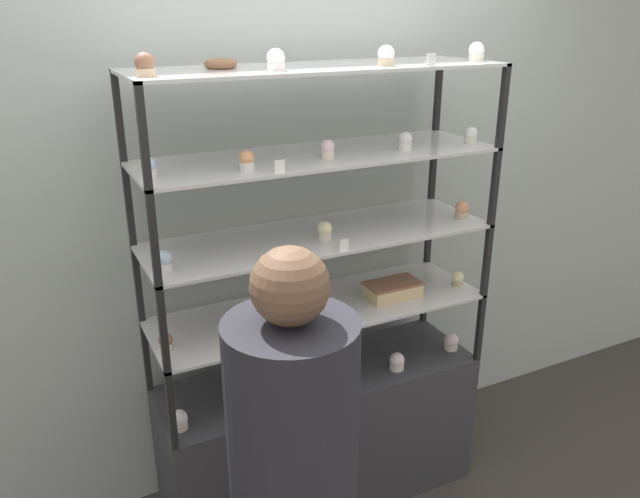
# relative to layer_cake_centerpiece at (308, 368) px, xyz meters

# --- Properties ---
(ground_plane) EXTENTS (20.00, 20.00, 0.00)m
(ground_plane) POSITION_rel_layer_cake_centerpiece_xyz_m (0.06, 0.01, -0.70)
(ground_plane) COLOR #38332D
(back_wall) EXTENTS (8.00, 0.05, 2.60)m
(back_wall) POSITION_rel_layer_cake_centerpiece_xyz_m (0.06, 0.37, 0.60)
(back_wall) COLOR #A8B2AD
(back_wall) RESTS_ON ground_plane
(display_base) EXTENTS (1.38, 0.44, 0.65)m
(display_base) POSITION_rel_layer_cake_centerpiece_xyz_m (0.06, 0.01, -0.37)
(display_base) COLOR #333338
(display_base) RESTS_ON ground_plane
(display_riser_lower) EXTENTS (1.38, 0.44, 0.32)m
(display_riser_lower) POSITION_rel_layer_cake_centerpiece_xyz_m (0.06, 0.01, 0.25)
(display_riser_lower) COLOR black
(display_riser_lower) RESTS_ON display_base
(display_riser_middle) EXTENTS (1.38, 0.44, 0.32)m
(display_riser_middle) POSITION_rel_layer_cake_centerpiece_xyz_m (0.06, 0.01, 0.57)
(display_riser_middle) COLOR black
(display_riser_middle) RESTS_ON display_riser_lower
(display_riser_upper) EXTENTS (1.38, 0.44, 0.32)m
(display_riser_upper) POSITION_rel_layer_cake_centerpiece_xyz_m (0.06, 0.01, 0.89)
(display_riser_upper) COLOR black
(display_riser_upper) RESTS_ON display_riser_middle
(display_riser_top) EXTENTS (1.38, 0.44, 0.32)m
(display_riser_top) POSITION_rel_layer_cake_centerpiece_xyz_m (0.06, 0.01, 1.20)
(display_riser_top) COLOR black
(display_riser_top) RESTS_ON display_riser_upper
(layer_cake_centerpiece) EXTENTS (0.21, 0.21, 0.10)m
(layer_cake_centerpiece) POSITION_rel_layer_cake_centerpiece_xyz_m (0.00, 0.00, 0.00)
(layer_cake_centerpiece) COLOR #C66660
(layer_cake_centerpiece) RESTS_ON display_base
(sheet_cake_frosted) EXTENTS (0.23, 0.13, 0.06)m
(sheet_cake_frosted) POSITION_rel_layer_cake_centerpiece_xyz_m (0.38, -0.04, 0.30)
(sheet_cake_frosted) COLOR #DBBC84
(sheet_cake_frosted) RESTS_ON display_riser_lower
(cupcake_0) EXTENTS (0.07, 0.07, 0.08)m
(cupcake_0) POSITION_rel_layer_cake_centerpiece_xyz_m (-0.58, -0.09, -0.01)
(cupcake_0) COLOR beige
(cupcake_0) RESTS_ON display_base
(cupcake_1) EXTENTS (0.07, 0.07, 0.08)m
(cupcake_1) POSITION_rel_layer_cake_centerpiece_xyz_m (-0.25, -0.08, -0.01)
(cupcake_1) COLOR beige
(cupcake_1) RESTS_ON display_base
(cupcake_2) EXTENTS (0.07, 0.07, 0.08)m
(cupcake_2) POSITION_rel_layer_cake_centerpiece_xyz_m (0.37, -0.11, -0.01)
(cupcake_2) COLOR beige
(cupcake_2) RESTS_ON display_base
(cupcake_3) EXTENTS (0.07, 0.07, 0.08)m
(cupcake_3) POSITION_rel_layer_cake_centerpiece_xyz_m (0.69, -0.07, -0.01)
(cupcake_3) COLOR beige
(cupcake_3) RESTS_ON display_base
(price_tag_0) EXTENTS (0.04, 0.00, 0.04)m
(price_tag_0) POSITION_rel_layer_cake_centerpiece_xyz_m (-0.15, -0.19, -0.03)
(price_tag_0) COLOR white
(price_tag_0) RESTS_ON display_base
(cupcake_4) EXTENTS (0.05, 0.05, 0.06)m
(cupcake_4) POSITION_rel_layer_cake_centerpiece_xyz_m (-0.59, -0.05, 0.30)
(cupcake_4) COLOR beige
(cupcake_4) RESTS_ON display_riser_lower
(cupcake_5) EXTENTS (0.05, 0.05, 0.06)m
(cupcake_5) POSITION_rel_layer_cake_centerpiece_xyz_m (-0.14, -0.11, 0.30)
(cupcake_5) COLOR white
(cupcake_5) RESTS_ON display_riser_lower
(cupcake_6) EXTENTS (0.05, 0.05, 0.06)m
(cupcake_6) POSITION_rel_layer_cake_centerpiece_xyz_m (0.70, -0.07, 0.30)
(cupcake_6) COLOR #CCB28C
(cupcake_6) RESTS_ON display_riser_lower
(price_tag_1) EXTENTS (0.04, 0.00, 0.04)m
(price_tag_1) POSITION_rel_layer_cake_centerpiece_xyz_m (0.06, -0.19, 0.29)
(price_tag_1) COLOR white
(price_tag_1) RESTS_ON display_riser_lower
(cupcake_7) EXTENTS (0.06, 0.06, 0.07)m
(cupcake_7) POSITION_rel_layer_cake_centerpiece_xyz_m (-0.57, -0.08, 0.62)
(cupcake_7) COLOR white
(cupcake_7) RESTS_ON display_riser_middle
(cupcake_8) EXTENTS (0.06, 0.06, 0.07)m
(cupcake_8) POSITION_rel_layer_cake_centerpiece_xyz_m (0.05, -0.05, 0.62)
(cupcake_8) COLOR beige
(cupcake_8) RESTS_ON display_riser_middle
(cupcake_9) EXTENTS (0.06, 0.06, 0.07)m
(cupcake_9) POSITION_rel_layer_cake_centerpiece_xyz_m (0.69, -0.07, 0.62)
(cupcake_9) COLOR #CCB28C
(cupcake_9) RESTS_ON display_riser_middle
(price_tag_2) EXTENTS (0.04, 0.00, 0.04)m
(price_tag_2) POSITION_rel_layer_cake_centerpiece_xyz_m (0.06, -0.19, 0.61)
(price_tag_2) COLOR white
(price_tag_2) RESTS_ON display_riser_middle
(cupcake_10) EXTENTS (0.05, 0.05, 0.07)m
(cupcake_10) POSITION_rel_layer_cake_centerpiece_xyz_m (-0.59, -0.06, 0.94)
(cupcake_10) COLOR white
(cupcake_10) RESTS_ON display_riser_upper
(cupcake_11) EXTENTS (0.05, 0.05, 0.07)m
(cupcake_11) POSITION_rel_layer_cake_centerpiece_xyz_m (-0.27, -0.11, 0.94)
(cupcake_11) COLOR white
(cupcake_11) RESTS_ON display_riser_upper
(cupcake_12) EXTENTS (0.05, 0.05, 0.07)m
(cupcake_12) POSITION_rel_layer_cake_centerpiece_xyz_m (0.05, -0.07, 0.94)
(cupcake_12) COLOR beige
(cupcake_12) RESTS_ON display_riser_upper
(cupcake_13) EXTENTS (0.05, 0.05, 0.07)m
(cupcake_13) POSITION_rel_layer_cake_centerpiece_xyz_m (0.39, -0.07, 0.94)
(cupcake_13) COLOR white
(cupcake_13) RESTS_ON display_riser_upper
(cupcake_14) EXTENTS (0.05, 0.05, 0.07)m
(cupcake_14) POSITION_rel_layer_cake_centerpiece_xyz_m (0.68, -0.10, 0.94)
(cupcake_14) COLOR beige
(cupcake_14) RESTS_ON display_riser_upper
(price_tag_3) EXTENTS (0.04, 0.00, 0.04)m
(price_tag_3) POSITION_rel_layer_cake_centerpiece_xyz_m (-0.19, -0.19, 0.93)
(price_tag_3) COLOR white
(price_tag_3) RESTS_ON display_riser_upper
(cupcake_15) EXTENTS (0.06, 0.06, 0.07)m
(cupcake_15) POSITION_rel_layer_cake_centerpiece_xyz_m (-0.58, -0.09, 1.26)
(cupcake_15) COLOR #CCB28C
(cupcake_15) RESTS_ON display_riser_top
(cupcake_16) EXTENTS (0.06, 0.06, 0.07)m
(cupcake_16) POSITION_rel_layer_cake_centerpiece_xyz_m (-0.15, -0.09, 1.26)
(cupcake_16) COLOR white
(cupcake_16) RESTS_ON display_riser_top
(cupcake_17) EXTENTS (0.06, 0.06, 0.07)m
(cupcake_17) POSITION_rel_layer_cake_centerpiece_xyz_m (0.27, -0.10, 1.26)
(cupcake_17) COLOR #CCB28C
(cupcake_17) RESTS_ON display_riser_top
(cupcake_18) EXTENTS (0.06, 0.06, 0.07)m
(cupcake_18) POSITION_rel_layer_cake_centerpiece_xyz_m (0.69, -0.07, 1.26)
(cupcake_18) COLOR beige
(cupcake_18) RESTS_ON display_riser_top
(price_tag_4) EXTENTS (0.04, 0.00, 0.04)m
(price_tag_4) POSITION_rel_layer_cake_centerpiece_xyz_m (0.40, -0.19, 1.25)
(price_tag_4) COLOR white
(price_tag_4) RESTS_ON display_riser_top
(donut_glazed) EXTENTS (0.11, 0.11, 0.03)m
(donut_glazed) POSITION_rel_layer_cake_centerpiece_xyz_m (-0.29, 0.06, 1.24)
(donut_glazed) COLOR brown
(donut_glazed) RESTS_ON display_riser_top
(customer_figure) EXTENTS (0.37, 0.37, 1.57)m
(customer_figure) POSITION_rel_layer_cake_centerpiece_xyz_m (-0.40, -0.75, 0.14)
(customer_figure) COLOR brown
(customer_figure) RESTS_ON ground_plane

